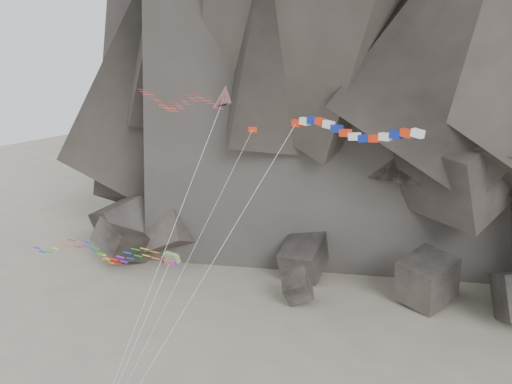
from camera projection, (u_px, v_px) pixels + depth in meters
The scene contains 5 objects.
boulder_field at pixel (257, 259), 84.34m from camera, with size 82.33×17.93×9.96m.
delta_kite at pixel (174, 100), 50.31m from camera, with size 10.84×17.05×26.21m.
banner_kite at pixel (349, 132), 40.10m from camera, with size 17.97×15.37×24.44m.
parafoil_kite at pixel (94, 250), 49.71m from camera, with size 15.97×10.76×14.71m.
pennant_kite at pixel (215, 206), 44.49m from camera, with size 5.27×15.15×23.31m.
Camera 1 is at (25.32, -34.01, 31.60)m, focal length 45.00 mm.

